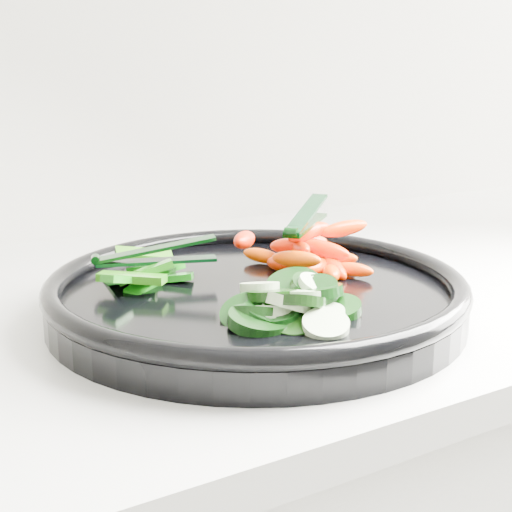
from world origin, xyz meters
TOP-DOWN VIEW (x-y plane):
  - veggie_tray at (0.19, 1.61)m, footprint 0.48×0.48m
  - cucumber_pile at (0.18, 1.54)m, footprint 0.13×0.13m
  - carrot_pile at (0.27, 1.63)m, footprint 0.16×0.13m
  - pepper_pile at (0.11, 1.68)m, footprint 0.10×0.11m
  - tong_carrot at (0.27, 1.64)m, footprint 0.10×0.09m
  - tong_pepper at (0.12, 1.68)m, footprint 0.11×0.05m

SIDE VIEW (x-z plane):
  - veggie_tray at x=0.19m, z-range 0.93..0.97m
  - pepper_pile at x=0.11m, z-range 0.95..0.98m
  - cucumber_pile at x=0.18m, z-range 0.94..0.98m
  - carrot_pile at x=0.27m, z-range 0.95..1.00m
  - tong_pepper at x=0.12m, z-range 0.97..0.99m
  - tong_carrot at x=0.27m, z-range 0.99..1.02m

